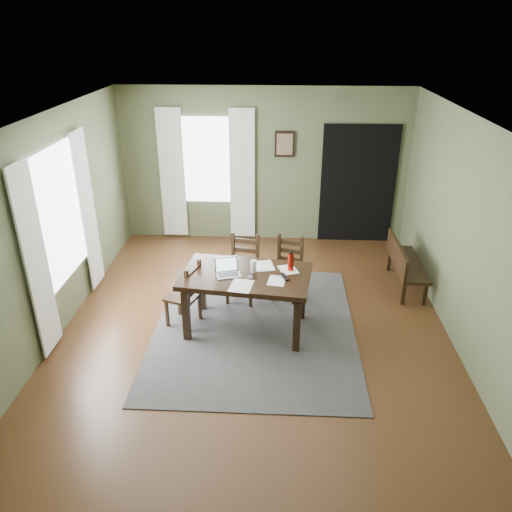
# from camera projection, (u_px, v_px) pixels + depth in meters

# --- Properties ---
(ground) EXTENTS (5.00, 6.00, 0.01)m
(ground) POSITION_uv_depth(u_px,v_px,m) (255.00, 327.00, 6.59)
(ground) COLOR #492C16
(room_shell) EXTENTS (5.02, 6.02, 2.71)m
(room_shell) POSITION_uv_depth(u_px,v_px,m) (255.00, 197.00, 5.81)
(room_shell) COLOR #535D3D
(room_shell) RESTS_ON ground
(rug) EXTENTS (2.60, 3.20, 0.01)m
(rug) POSITION_uv_depth(u_px,v_px,m) (255.00, 327.00, 6.58)
(rug) COLOR #393939
(rug) RESTS_ON ground
(dining_table) EXTENTS (1.70, 1.14, 0.80)m
(dining_table) POSITION_uv_depth(u_px,v_px,m) (246.00, 281.00, 6.26)
(dining_table) COLOR black
(dining_table) RESTS_ON rug
(chair_end) EXTENTS (0.50, 0.50, 0.89)m
(chair_end) POSITION_uv_depth(u_px,v_px,m) (186.00, 295.00, 6.47)
(chair_end) COLOR black
(chair_end) RESTS_ON rug
(chair_back_left) EXTENTS (0.49, 0.49, 0.95)m
(chair_back_left) POSITION_uv_depth(u_px,v_px,m) (243.00, 269.00, 7.07)
(chair_back_left) COLOR black
(chair_back_left) RESTS_ON rug
(chair_back_right) EXTENTS (0.49, 0.49, 0.90)m
(chair_back_right) POSITION_uv_depth(u_px,v_px,m) (287.00, 269.00, 7.14)
(chair_back_right) COLOR black
(chair_back_right) RESTS_ON rug
(bench) EXTENTS (0.40, 1.24, 0.70)m
(bench) POSITION_uv_depth(u_px,v_px,m) (404.00, 261.00, 7.42)
(bench) COLOR black
(bench) RESTS_ON ground
(laptop) EXTENTS (0.35, 0.31, 0.20)m
(laptop) POSITION_uv_depth(u_px,v_px,m) (227.00, 270.00, 6.19)
(laptop) COLOR #B7B7BC
(laptop) RESTS_ON dining_table
(computer_mouse) EXTENTS (0.07, 0.09, 0.03)m
(computer_mouse) POSITION_uv_depth(u_px,v_px,m) (250.00, 277.00, 6.10)
(computer_mouse) COLOR #3F3F42
(computer_mouse) RESTS_ON dining_table
(tv_remote) EXTENTS (0.12, 0.20, 0.02)m
(tv_remote) POSITION_uv_depth(u_px,v_px,m) (284.00, 277.00, 6.12)
(tv_remote) COLOR black
(tv_remote) RESTS_ON dining_table
(drinking_glass) EXTENTS (0.09, 0.09, 0.16)m
(drinking_glass) POSITION_uv_depth(u_px,v_px,m) (253.00, 266.00, 6.22)
(drinking_glass) COLOR silver
(drinking_glass) RESTS_ON dining_table
(water_bottle) EXTENTS (0.08, 0.08, 0.27)m
(water_bottle) POSITION_uv_depth(u_px,v_px,m) (291.00, 261.00, 6.25)
(water_bottle) COLOR #A7180C
(water_bottle) RESTS_ON dining_table
(paper_b) EXTENTS (0.24, 0.29, 0.00)m
(paper_b) POSITION_uv_depth(u_px,v_px,m) (277.00, 281.00, 6.05)
(paper_b) COLOR white
(paper_b) RESTS_ON dining_table
(paper_c) EXTENTS (0.30, 0.36, 0.00)m
(paper_c) POSITION_uv_depth(u_px,v_px,m) (264.00, 266.00, 6.41)
(paper_c) COLOR white
(paper_c) RESTS_ON dining_table
(paper_d) EXTENTS (0.28, 0.32, 0.00)m
(paper_d) POSITION_uv_depth(u_px,v_px,m) (288.00, 270.00, 6.32)
(paper_d) COLOR white
(paper_d) RESTS_ON dining_table
(paper_e) EXTENTS (0.31, 0.37, 0.00)m
(paper_e) POSITION_uv_depth(u_px,v_px,m) (241.00, 286.00, 5.93)
(paper_e) COLOR white
(paper_e) RESTS_ON dining_table
(window_left) EXTENTS (0.01, 1.30, 1.70)m
(window_left) POSITION_uv_depth(u_px,v_px,m) (59.00, 216.00, 6.26)
(window_left) COLOR white
(window_left) RESTS_ON ground
(window_back) EXTENTS (1.00, 0.01, 1.50)m
(window_back) POSITION_uv_depth(u_px,v_px,m) (207.00, 160.00, 8.68)
(window_back) COLOR white
(window_back) RESTS_ON ground
(curtain_left_near) EXTENTS (0.03, 0.48, 2.30)m
(curtain_left_near) POSITION_uv_depth(u_px,v_px,m) (36.00, 262.00, 5.62)
(curtain_left_near) COLOR silver
(curtain_left_near) RESTS_ON ground
(curtain_left_far) EXTENTS (0.03, 0.48, 2.30)m
(curtain_left_far) POSITION_uv_depth(u_px,v_px,m) (88.00, 211.00, 7.10)
(curtain_left_far) COLOR silver
(curtain_left_far) RESTS_ON ground
(curtain_back_left) EXTENTS (0.44, 0.03, 2.30)m
(curtain_back_left) POSITION_uv_depth(u_px,v_px,m) (172.00, 174.00, 8.79)
(curtain_back_left) COLOR silver
(curtain_back_left) RESTS_ON ground
(curtain_back_right) EXTENTS (0.44, 0.03, 2.30)m
(curtain_back_right) POSITION_uv_depth(u_px,v_px,m) (242.00, 175.00, 8.73)
(curtain_back_right) COLOR silver
(curtain_back_right) RESTS_ON ground
(framed_picture) EXTENTS (0.34, 0.03, 0.44)m
(framed_picture) POSITION_uv_depth(u_px,v_px,m) (285.00, 144.00, 8.49)
(framed_picture) COLOR black
(framed_picture) RESTS_ON ground
(doorway_back) EXTENTS (1.30, 0.03, 2.10)m
(doorway_back) POSITION_uv_depth(u_px,v_px,m) (358.00, 185.00, 8.73)
(doorway_back) COLOR black
(doorway_back) RESTS_ON ground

